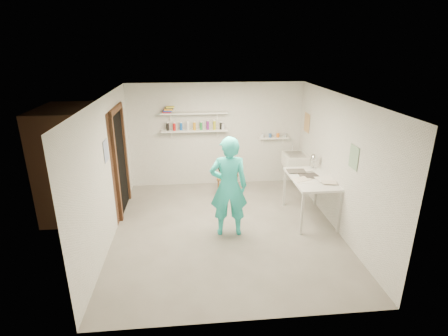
{
  "coord_description": "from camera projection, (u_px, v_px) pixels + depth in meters",
  "views": [
    {
      "loc": [
        -0.59,
        -5.61,
        3.23
      ],
      "look_at": [
        0.0,
        0.4,
        1.05
      ],
      "focal_mm": 28.0,
      "sensor_mm": 36.0,
      "label": 1
    }
  ],
  "objects": [
    {
      "name": "door_jamb_near",
      "position": [
        116.0,
        171.0,
        6.4
      ],
      "size": [
        0.06,
        0.1,
        2.0
      ],
      "primitive_type": "cube",
      "color": "brown",
      "rests_on": "ground"
    },
    {
      "name": "wall_right",
      "position": [
        339.0,
        164.0,
        6.18
      ],
      "size": [
        0.02,
        4.5,
        2.4
      ],
      "primitive_type": "cube",
      "color": "silver",
      "rests_on": "ground"
    },
    {
      "name": "ledge_shelf",
      "position": [
        274.0,
        138.0,
        8.18
      ],
      "size": [
        0.7,
        0.14,
        0.03
      ],
      "primitive_type": "cube",
      "color": "white",
      "rests_on": "wall_back"
    },
    {
      "name": "spray_cans",
      "position": [
        194.0,
        126.0,
        7.86
      ],
      "size": [
        1.31,
        0.06,
        0.17
      ],
      "color": "black",
      "rests_on": "shelf_lower"
    },
    {
      "name": "belfast_sink",
      "position": [
        295.0,
        161.0,
        7.92
      ],
      "size": [
        0.48,
        0.6,
        0.3
      ],
      "primitive_type": "cube",
      "color": "white",
      "rests_on": "wall_right"
    },
    {
      "name": "book_stack",
      "position": [
        168.0,
        110.0,
        7.68
      ],
      "size": [
        0.26,
        0.14,
        0.14
      ],
      "color": "red",
      "rests_on": "shelf_upper"
    },
    {
      "name": "poster_left",
      "position": [
        106.0,
        151.0,
        5.74
      ],
      "size": [
        0.01,
        0.28,
        0.36
      ],
      "primitive_type": "cube",
      "color": "#334C7F",
      "rests_on": "wall_left"
    },
    {
      "name": "wall_clock",
      "position": [
        227.0,
        166.0,
        6.08
      ],
      "size": [
        0.32,
        0.05,
        0.32
      ],
      "primitive_type": "cylinder",
      "rotation": [
        1.57,
        0.0,
        -0.05
      ],
      "color": "beige",
      "rests_on": "man"
    },
    {
      "name": "wall_left",
      "position": [
        106.0,
        172.0,
        5.81
      ],
      "size": [
        0.02,
        4.5,
        2.4
      ],
      "primitive_type": "cube",
      "color": "silver",
      "rests_on": "ground"
    },
    {
      "name": "door_jamb_far",
      "position": [
        125.0,
        155.0,
        7.33
      ],
      "size": [
        0.06,
        0.1,
        2.0
      ],
      "primitive_type": "cube",
      "color": "brown",
      "rests_on": "ground"
    },
    {
      "name": "ceiling",
      "position": [
        226.0,
        97.0,
        5.58
      ],
      "size": [
        4.0,
        4.5,
        0.02
      ],
      "primitive_type": "cube",
      "color": "silver",
      "rests_on": "wall_back"
    },
    {
      "name": "shelf_lower",
      "position": [
        195.0,
        130.0,
        7.89
      ],
      "size": [
        1.5,
        0.22,
        0.03
      ],
      "primitive_type": "cube",
      "color": "white",
      "rests_on": "wall_back"
    },
    {
      "name": "papers",
      "position": [
        312.0,
        177.0,
        6.52
      ],
      "size": [
        0.3,
        0.22,
        0.03
      ],
      "color": "silver",
      "rests_on": "work_table"
    },
    {
      "name": "doorway_recess",
      "position": [
        120.0,
        163.0,
        6.86
      ],
      "size": [
        0.02,
        0.9,
        2.0
      ],
      "primitive_type": "cube",
      "color": "black",
      "rests_on": "wall_left"
    },
    {
      "name": "work_table",
      "position": [
        310.0,
        198.0,
        6.67
      ],
      "size": [
        0.76,
        1.26,
        0.84
      ],
      "primitive_type": "cube",
      "color": "silver",
      "rests_on": "ground"
    },
    {
      "name": "corridor_box",
      "position": [
        83.0,
        161.0,
        6.78
      ],
      "size": [
        1.4,
        1.5,
        2.1
      ],
      "primitive_type": "cube",
      "color": "brown",
      "rests_on": "ground"
    },
    {
      "name": "man",
      "position": [
        229.0,
        187.0,
        5.98
      ],
      "size": [
        0.67,
        0.46,
        1.79
      ],
      "primitive_type": "imported",
      "rotation": [
        0.0,
        0.0,
        3.1
      ],
      "color": "#29D1C6",
      "rests_on": "ground"
    },
    {
      "name": "floor",
      "position": [
        226.0,
        230.0,
        6.41
      ],
      "size": [
        4.0,
        4.5,
        0.02
      ],
      "primitive_type": "cube",
      "color": "slate",
      "rests_on": "ground"
    },
    {
      "name": "wall_front",
      "position": [
        247.0,
        236.0,
        3.88
      ],
      "size": [
        4.0,
        0.02,
        2.4
      ],
      "primitive_type": "cube",
      "color": "silver",
      "rests_on": "ground"
    },
    {
      "name": "ledge_pots",
      "position": [
        274.0,
        135.0,
        8.16
      ],
      "size": [
        0.48,
        0.07,
        0.09
      ],
      "color": "silver",
      "rests_on": "ledge_shelf"
    },
    {
      "name": "shelf_upper",
      "position": [
        194.0,
        113.0,
        7.76
      ],
      "size": [
        1.5,
        0.22,
        0.03
      ],
      "primitive_type": "cube",
      "color": "white",
      "rests_on": "wall_back"
    },
    {
      "name": "wooden_chair",
      "position": [
        228.0,
        177.0,
        7.66
      ],
      "size": [
        0.51,
        0.49,
        0.87
      ],
      "primitive_type": "cube",
      "rotation": [
        0.0,
        0.0,
        -0.33
      ],
      "color": "brown",
      "rests_on": "ground"
    },
    {
      "name": "door_lintel",
      "position": [
        116.0,
        109.0,
        6.51
      ],
      "size": [
        0.06,
        1.05,
        0.1
      ],
      "primitive_type": "cube",
      "color": "brown",
      "rests_on": "wall_left"
    },
    {
      "name": "desk_lamp",
      "position": [
        314.0,
        158.0,
        6.95
      ],
      "size": [
        0.16,
        0.16,
        0.16
      ],
      "primitive_type": "sphere",
      "color": "silver",
      "rests_on": "work_table"
    },
    {
      "name": "wall_back",
      "position": [
        216.0,
        135.0,
        8.11
      ],
      "size": [
        4.0,
        0.02,
        2.4
      ],
      "primitive_type": "cube",
      "color": "silver",
      "rests_on": "ground"
    },
    {
      "name": "poster_right_b",
      "position": [
        354.0,
        157.0,
        5.56
      ],
      "size": [
        0.01,
        0.3,
        0.38
      ],
      "primitive_type": "cube",
      "color": "#3F724C",
      "rests_on": "wall_right"
    },
    {
      "name": "poster_right_a",
      "position": [
        307.0,
        123.0,
        7.74
      ],
      "size": [
        0.01,
        0.34,
        0.42
      ],
      "primitive_type": "cube",
      "color": "#995933",
      "rests_on": "wall_right"
    }
  ]
}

